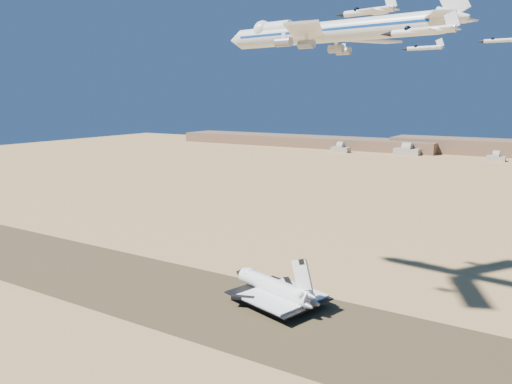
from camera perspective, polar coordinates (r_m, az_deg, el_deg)
The scene contains 12 objects.
ground at distance 176.67m, azimuth -6.08°, elevation -12.27°, with size 1200.00×1200.00×0.00m, color tan.
runway at distance 176.66m, azimuth -6.08°, elevation -12.26°, with size 600.00×50.00×0.06m, color brown.
hangars at distance 631.68m, azimuth 16.37°, elevation 4.51°, with size 200.50×29.50×30.00m.
shuttle at distance 172.65m, azimuth 2.07°, elevation -10.95°, with size 38.85×30.45×18.97m.
carrier_747 at distance 169.01m, azimuth 7.45°, elevation 17.62°, with size 83.86×64.47×20.84m.
crew_a at distance 165.71m, azimuth 2.27°, elevation -13.48°, with size 0.64×0.42×1.75m, color #BC4C0B.
crew_b at distance 164.75m, azimuth 3.04°, elevation -13.65°, with size 0.83×0.48×1.70m, color #BC4C0B.
crew_c at distance 161.42m, azimuth 3.24°, elevation -14.19°, with size 0.99×0.51×1.70m, color #BC4C0B.
chase_jet_a at distance 116.87m, azimuth 12.61°, elevation 19.50°, with size 14.84×8.34×3.72m.
chase_jet_b at distance 100.43m, azimuth 18.37°, elevation 17.08°, with size 15.07×8.45×3.78m.
chase_jet_d at distance 211.72m, azimuth 18.60°, elevation 15.35°, with size 16.69×8.85×4.16m.
chase_jet_e at distance 215.37m, azimuth 26.18°, elevation 15.30°, with size 15.46×8.21×3.85m.
Camera 1 is at (100.13, -128.17, 68.99)m, focal length 35.00 mm.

